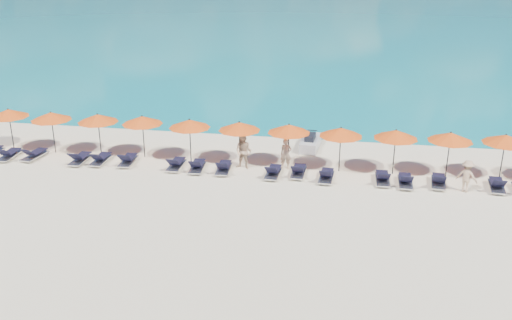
# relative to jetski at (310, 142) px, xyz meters

# --- Properties ---
(ground) EXTENTS (1400.00, 1400.00, 0.00)m
(ground) POSITION_rel_jetski_xyz_m (-2.06, -8.40, -0.35)
(ground) COLOR beige
(jetski) EXTENTS (1.05, 2.43, 0.85)m
(jetski) POSITION_rel_jetski_xyz_m (0.00, 0.00, 0.00)
(jetski) COLOR silver
(jetski) RESTS_ON ground
(beachgoer_a) EXTENTS (0.63, 0.49, 1.54)m
(beachgoer_a) POSITION_rel_jetski_xyz_m (-0.95, -3.21, 0.42)
(beachgoer_a) COLOR tan
(beachgoer_a) RESTS_ON ground
(beachgoer_b) EXTENTS (0.95, 0.67, 1.78)m
(beachgoer_b) POSITION_rel_jetski_xyz_m (-3.00, -3.55, 0.54)
(beachgoer_b) COLOR tan
(beachgoer_b) RESTS_ON ground
(beachgoer_c) EXTENTS (1.06, 0.81, 1.49)m
(beachgoer_c) POSITION_rel_jetski_xyz_m (7.36, -4.59, 0.40)
(beachgoer_c) COLOR tan
(beachgoer_c) RESTS_ON ground
(umbrella_0) EXTENTS (2.10, 2.10, 2.28)m
(umbrella_0) POSITION_rel_jetski_xyz_m (-15.91, -2.83, 1.67)
(umbrella_0) COLOR black
(umbrella_0) RESTS_ON ground
(umbrella_1) EXTENTS (2.10, 2.10, 2.28)m
(umbrella_1) POSITION_rel_jetski_xyz_m (-13.37, -3.00, 1.67)
(umbrella_1) COLOR black
(umbrella_1) RESTS_ON ground
(umbrella_2) EXTENTS (2.10, 2.10, 2.28)m
(umbrella_2) POSITION_rel_jetski_xyz_m (-10.81, -2.91, 1.67)
(umbrella_2) COLOR black
(umbrella_2) RESTS_ON ground
(umbrella_3) EXTENTS (2.10, 2.10, 2.28)m
(umbrella_3) POSITION_rel_jetski_xyz_m (-8.42, -2.85, 1.67)
(umbrella_3) COLOR black
(umbrella_3) RESTS_ON ground
(umbrella_4) EXTENTS (2.10, 2.10, 2.28)m
(umbrella_4) POSITION_rel_jetski_xyz_m (-5.86, -3.03, 1.67)
(umbrella_4) COLOR black
(umbrella_4) RESTS_ON ground
(umbrella_5) EXTENTS (2.10, 2.10, 2.28)m
(umbrella_5) POSITION_rel_jetski_xyz_m (-3.31, -3.02, 1.67)
(umbrella_5) COLOR black
(umbrella_5) RESTS_ON ground
(umbrella_6) EXTENTS (2.10, 2.10, 2.28)m
(umbrella_6) POSITION_rel_jetski_xyz_m (-0.85, -2.99, 1.67)
(umbrella_6) COLOR black
(umbrella_6) RESTS_ON ground
(umbrella_7) EXTENTS (2.10, 2.10, 2.28)m
(umbrella_7) POSITION_rel_jetski_xyz_m (1.67, -3.08, 1.67)
(umbrella_7) COLOR black
(umbrella_7) RESTS_ON ground
(umbrella_8) EXTENTS (2.10, 2.10, 2.28)m
(umbrella_8) POSITION_rel_jetski_xyz_m (4.24, -3.00, 1.67)
(umbrella_8) COLOR black
(umbrella_8) RESTS_ON ground
(umbrella_9) EXTENTS (2.10, 2.10, 2.28)m
(umbrella_9) POSITION_rel_jetski_xyz_m (6.73, -2.95, 1.67)
(umbrella_9) COLOR black
(umbrella_9) RESTS_ON ground
(umbrella_10) EXTENTS (2.10, 2.10, 2.28)m
(umbrella_10) POSITION_rel_jetski_xyz_m (9.19, -2.84, 1.67)
(umbrella_10) COLOR black
(umbrella_10) RESTS_ON ground
(lounger_1) EXTENTS (0.72, 1.74, 0.66)m
(lounger_1) POSITION_rel_jetski_xyz_m (-15.28, -4.28, -0.11)
(lounger_1) COLOR silver
(lounger_1) RESTS_ON ground
(lounger_2) EXTENTS (0.78, 1.75, 0.66)m
(lounger_2) POSITION_rel_jetski_xyz_m (-13.99, -4.05, -0.11)
(lounger_2) COLOR silver
(lounger_2) RESTS_ON ground
(lounger_3) EXTENTS (0.64, 1.71, 0.66)m
(lounger_3) POSITION_rel_jetski_xyz_m (-11.37, -4.20, -0.11)
(lounger_3) COLOR silver
(lounger_3) RESTS_ON ground
(lounger_4) EXTENTS (0.66, 1.71, 0.66)m
(lounger_4) POSITION_rel_jetski_xyz_m (-10.31, -4.07, -0.11)
(lounger_4) COLOR silver
(lounger_4) RESTS_ON ground
(lounger_5) EXTENTS (0.76, 1.75, 0.66)m
(lounger_5) POSITION_rel_jetski_xyz_m (-8.89, -3.96, -0.11)
(lounger_5) COLOR silver
(lounger_5) RESTS_ON ground
(lounger_6) EXTENTS (0.65, 1.71, 0.66)m
(lounger_6) POSITION_rel_jetski_xyz_m (-6.32, -4.11, -0.11)
(lounger_6) COLOR silver
(lounger_6) RESTS_ON ground
(lounger_7) EXTENTS (0.76, 1.75, 0.66)m
(lounger_7) POSITION_rel_jetski_xyz_m (-5.21, -4.19, -0.11)
(lounger_7) COLOR silver
(lounger_7) RESTS_ON ground
(lounger_8) EXTENTS (0.74, 1.74, 0.66)m
(lounger_8) POSITION_rel_jetski_xyz_m (-3.88, -4.16, -0.11)
(lounger_8) COLOR silver
(lounger_8) RESTS_ON ground
(lounger_9) EXTENTS (0.69, 1.73, 0.66)m
(lounger_9) POSITION_rel_jetski_xyz_m (-1.41, -4.30, -0.11)
(lounger_9) COLOR silver
(lounger_9) RESTS_ON ground
(lounger_10) EXTENTS (0.65, 1.71, 0.66)m
(lounger_10) POSITION_rel_jetski_xyz_m (-0.23, -4.00, -0.11)
(lounger_10) COLOR silver
(lounger_10) RESTS_ON ground
(lounger_11) EXTENTS (0.70, 1.73, 0.66)m
(lounger_11) POSITION_rel_jetski_xyz_m (1.12, -4.34, -0.11)
(lounger_11) COLOR silver
(lounger_11) RESTS_ON ground
(lounger_12) EXTENTS (0.67, 1.72, 0.66)m
(lounger_12) POSITION_rel_jetski_xyz_m (3.73, -4.19, -0.11)
(lounger_12) COLOR silver
(lounger_12) RESTS_ON ground
(lounger_13) EXTENTS (0.63, 1.70, 0.66)m
(lounger_13) POSITION_rel_jetski_xyz_m (4.76, -4.33, -0.11)
(lounger_13) COLOR silver
(lounger_13) RESTS_ON ground
(lounger_14) EXTENTS (0.79, 1.75, 0.66)m
(lounger_14) POSITION_rel_jetski_xyz_m (6.26, -4.11, -0.11)
(lounger_14) COLOR silver
(lounger_14) RESTS_ON ground
(lounger_15) EXTENTS (0.77, 1.75, 0.66)m
(lounger_15) POSITION_rel_jetski_xyz_m (8.81, -4.12, -0.11)
(lounger_15) COLOR silver
(lounger_15) RESTS_ON ground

